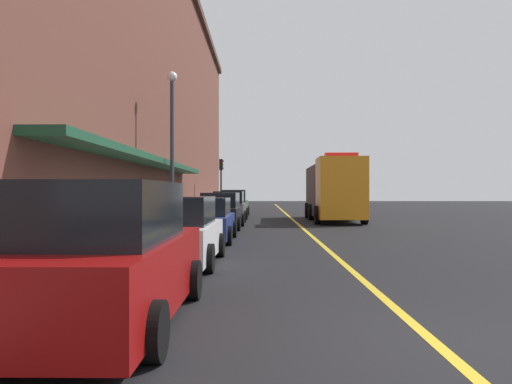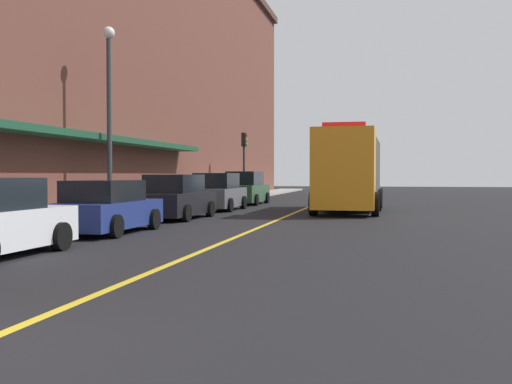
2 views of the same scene
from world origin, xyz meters
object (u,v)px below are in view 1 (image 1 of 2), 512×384
traffic_light_near (221,175)px  parking_meter_1 (175,210)px  parked_car_1 (178,233)px  parking_meter_0 (185,207)px  parked_car_4 (229,207)px  utility_truck (333,190)px  parking_meter_2 (211,202)px  parked_car_0 (107,259)px  parked_car_5 (235,204)px  parked_car_3 (221,212)px  parked_car_2 (206,221)px  street_lamp_left (172,132)px

traffic_light_near → parking_meter_1: bearing=-90.2°
parked_car_1 → parking_meter_0: bearing=8.9°
parked_car_4 → utility_truck: size_ratio=0.47×
parked_car_1 → parking_meter_0: 9.45m
parking_meter_1 → parking_meter_2: 13.53m
parked_car_0 → parked_car_1: (0.03, 5.19, -0.11)m
parking_meter_0 → traffic_light_near: 18.81m
parked_car_5 → parking_meter_0: size_ratio=3.66×
parking_meter_1 → traffic_light_near: bearing=89.8°
parked_car_1 → parked_car_3: (0.13, 11.01, 0.03)m
parked_car_0 → traffic_light_near: traffic_light_near is taller
parked_car_3 → utility_truck: (6.20, 6.02, 1.02)m
traffic_light_near → parked_car_3: bearing=-85.3°
parked_car_3 → parking_meter_0: parked_car_3 is taller
utility_truck → parking_meter_0: utility_truck is taller
parked_car_0 → traffic_light_near: bearing=2.3°
parked_car_2 → parking_meter_1: size_ratio=3.22×
parked_car_5 → parked_car_4: bearing=-180.0°
parked_car_1 → parked_car_4: parked_car_4 is taller
utility_truck → parking_meter_2: 8.43m
parked_car_0 → parked_car_5: size_ratio=0.94×
parked_car_1 → parked_car_4: bearing=0.3°
parked_car_2 → street_lamp_left: (-2.00, 4.33, 3.67)m
parked_car_0 → parked_car_1: parked_car_0 is taller
parked_car_3 → street_lamp_left: bearing=125.6°
parked_car_4 → utility_truck: bearing=-86.7°
parked_car_0 → parked_car_5: bearing=-0.2°
parked_car_4 → traffic_light_near: size_ratio=0.96×
parked_car_3 → traffic_light_near: traffic_light_near is taller
parked_car_3 → traffic_light_near: (-1.41, 17.04, 2.36)m
parked_car_0 → parked_car_2: 10.48m
parked_car_4 → parking_meter_0: size_ratio=3.10×
parked_car_4 → street_lamp_left: bearing=164.3°
parked_car_2 → parking_meter_0: bearing=19.4°
parked_car_0 → parked_car_2: size_ratio=1.07×
parking_meter_2 → street_lamp_left: 11.35m
parked_car_0 → parked_car_4: 21.92m
parking_meter_2 → parked_car_4: bearing=-68.4°
parked_car_0 → parked_car_2: (0.10, 10.48, -0.15)m
parked_car_5 → parked_car_2: bearing=179.8°
parked_car_5 → utility_truck: bearing=-131.6°
parked_car_2 → parked_car_5: size_ratio=0.88×
utility_truck → traffic_light_near: bearing=-144.6°
parking_meter_2 → traffic_light_near: size_ratio=0.31×
parked_car_1 → street_lamp_left: bearing=12.2°
utility_truck → parked_car_0: bearing=-15.3°
parked_car_5 → street_lamp_left: (-2.08, -12.92, 3.53)m
parked_car_5 → parking_meter_2: (-1.48, -2.09, 0.19)m
parked_car_0 → parking_meter_2: bearing=3.0°
parking_meter_1 → parking_meter_2: (0.00, 13.53, 0.00)m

